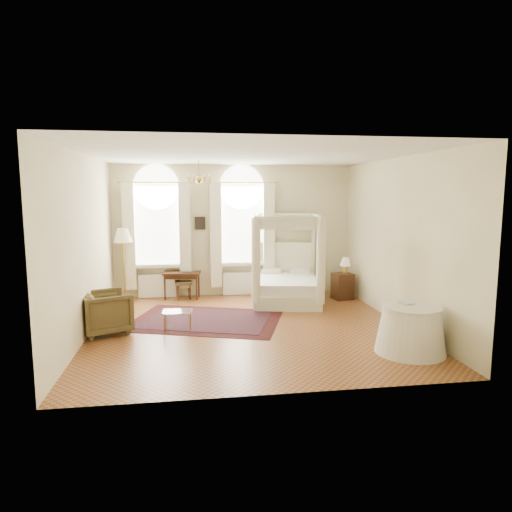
{
  "coord_description": "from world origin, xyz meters",
  "views": [
    {
      "loc": [
        -1.14,
        -8.53,
        2.6
      ],
      "look_at": [
        0.19,
        0.4,
        1.35
      ],
      "focal_mm": 32.0,
      "sensor_mm": 36.0,
      "label": 1
    }
  ],
  "objects": [
    {
      "name": "stool",
      "position": [
        -1.29,
        2.64,
        0.37
      ],
      "size": [
        0.43,
        0.43,
        0.45
      ],
      "color": "#4D3E21",
      "rests_on": "ground"
    },
    {
      "name": "chandelier",
      "position": [
        -0.9,
        1.2,
        2.91
      ],
      "size": [
        0.51,
        0.45,
        0.5
      ],
      "color": "#AC8E39",
      "rests_on": "room_walls"
    },
    {
      "name": "writing_desk",
      "position": [
        -1.33,
        2.7,
        0.57
      ],
      "size": [
        0.95,
        0.6,
        0.67
      ],
      "color": "#341B0E",
      "rests_on": "ground"
    },
    {
      "name": "ground",
      "position": [
        0.0,
        0.0,
        0.0
      ],
      "size": [
        6.0,
        6.0,
        0.0
      ],
      "primitive_type": "plane",
      "color": "brown",
      "rests_on": "ground"
    },
    {
      "name": "laptop",
      "position": [
        -1.21,
        2.63,
        0.68
      ],
      "size": [
        0.34,
        0.28,
        0.02
      ],
      "primitive_type": "imported",
      "rotation": [
        0.0,
        0.0,
        2.8
      ],
      "color": "black",
      "rests_on": "writing_desk"
    },
    {
      "name": "nightstand_lamp",
      "position": [
        2.67,
        2.1,
        0.9
      ],
      "size": [
        0.26,
        0.26,
        0.38
      ],
      "color": "#AC8E39",
      "rests_on": "nightstand"
    },
    {
      "name": "oriental_rug",
      "position": [
        -0.82,
        0.62,
        0.01
      ],
      "size": [
        3.48,
        2.95,
        0.01
      ],
      "color": "#410F10",
      "rests_on": "ground"
    },
    {
      "name": "coffee_table",
      "position": [
        -1.38,
        0.03,
        0.34
      ],
      "size": [
        0.57,
        0.41,
        0.38
      ],
      "color": "white",
      "rests_on": "ground"
    },
    {
      "name": "nightstand",
      "position": [
        2.59,
        2.05,
        0.32
      ],
      "size": [
        0.52,
        0.48,
        0.64
      ],
      "primitive_type": "cube",
      "rotation": [
        0.0,
        0.0,
        0.18
      ],
      "color": "#341B0E",
      "rests_on": "ground"
    },
    {
      "name": "window_left",
      "position": [
        -1.9,
        2.87,
        1.49
      ],
      "size": [
        1.62,
        0.27,
        3.29
      ],
      "color": "white",
      "rests_on": "room_walls"
    },
    {
      "name": "side_table",
      "position": [
        2.42,
        -1.77,
        0.38
      ],
      "size": [
        1.14,
        1.14,
        0.78
      ],
      "color": "silver",
      "rests_on": "ground"
    },
    {
      "name": "canopy_bed",
      "position": [
        1.15,
        1.95,
        0.48
      ],
      "size": [
        1.88,
        2.17,
        2.1
      ],
      "color": "beige",
      "rests_on": "ground"
    },
    {
      "name": "room_walls",
      "position": [
        0.0,
        0.0,
        1.98
      ],
      "size": [
        6.0,
        6.0,
        6.0
      ],
      "color": "beige",
      "rests_on": "ground"
    },
    {
      "name": "armchair",
      "position": [
        -2.7,
        0.05,
        0.4
      ],
      "size": [
        1.14,
        1.12,
        0.79
      ],
      "primitive_type": "imported",
      "rotation": [
        0.0,
        0.0,
        1.98
      ],
      "color": "#473B1E",
      "rests_on": "ground"
    },
    {
      "name": "floor_lamp",
      "position": [
        -2.7,
        2.7,
        1.5
      ],
      "size": [
        0.45,
        0.45,
        1.76
      ],
      "color": "#AC8E39",
      "rests_on": "ground"
    },
    {
      "name": "window_right",
      "position": [
        0.2,
        2.87,
        1.49
      ],
      "size": [
        1.62,
        0.27,
        3.29
      ],
      "color": "white",
      "rests_on": "room_walls"
    },
    {
      "name": "book",
      "position": [
        2.33,
        -1.61,
        0.79
      ],
      "size": [
        0.23,
        0.28,
        0.02
      ],
      "primitive_type": "imported",
      "rotation": [
        0.0,
        0.0,
        0.21
      ],
      "color": "black",
      "rests_on": "side_table"
    },
    {
      "name": "wall_pictures",
      "position": [
        0.09,
        2.97,
        1.89
      ],
      "size": [
        2.54,
        0.03,
        0.39
      ],
      "color": "black",
      "rests_on": "room_walls"
    }
  ]
}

